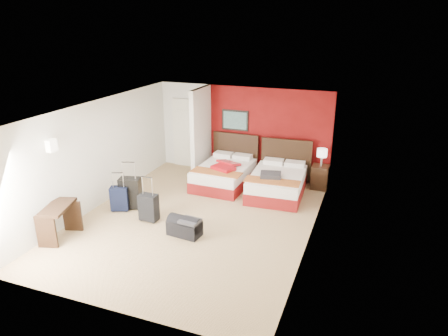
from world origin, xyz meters
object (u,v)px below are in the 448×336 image
at_px(suitcase_charcoal, 149,208).
at_px(red_suitcase_open, 226,166).
at_px(table_lamp, 322,158).
at_px(suitcase_black, 131,194).
at_px(desk, 60,222).
at_px(bed_right, 277,184).
at_px(suitcase_navy, 120,200).
at_px(bed_left, 224,175).
at_px(duffel_bag, 185,227).
at_px(nightstand, 320,177).

bearing_deg(suitcase_charcoal, red_suitcase_open, 70.45).
xyz_separation_m(table_lamp, suitcase_charcoal, (-3.26, -3.24, -0.55)).
bearing_deg(suitcase_black, desk, -121.98).
xyz_separation_m(bed_right, suitcase_charcoal, (-2.30, -2.42, 0.02)).
xyz_separation_m(bed_right, desk, (-3.58, -3.74, 0.09)).
height_order(table_lamp, suitcase_navy, table_lamp).
distance_m(bed_left, suitcase_charcoal, 2.67).
xyz_separation_m(bed_right, table_lamp, (0.96, 0.82, 0.57)).
xyz_separation_m(suitcase_black, duffel_bag, (1.75, -0.74, -0.19)).
height_order(table_lamp, suitcase_black, table_lamp).
bearing_deg(desk, suitcase_charcoal, 29.86).
relative_size(suitcase_navy, duffel_bag, 0.82).
height_order(bed_left, suitcase_charcoal, suitcase_charcoal).
bearing_deg(bed_right, suitcase_navy, -148.50).
relative_size(nightstand, table_lamp, 1.34).
bearing_deg(suitcase_navy, duffel_bag, -36.12).
relative_size(red_suitcase_open, suitcase_black, 1.09).
distance_m(bed_right, duffel_bag, 3.02).
height_order(bed_right, desk, desk).
relative_size(table_lamp, suitcase_black, 0.64).
xyz_separation_m(nightstand, suitcase_navy, (-4.16, -3.02, -0.03)).
distance_m(bed_left, suitcase_navy, 2.89).
relative_size(bed_left, table_lamp, 3.95).
height_order(table_lamp, desk, table_lamp).
distance_m(bed_left, nightstand, 2.55).
bearing_deg(bed_right, desk, -136.76).
distance_m(suitcase_black, suitcase_navy, 0.28).
bearing_deg(nightstand, suitcase_navy, -143.89).
bearing_deg(red_suitcase_open, nightstand, 39.84).
distance_m(suitcase_charcoal, desk, 1.84).
height_order(bed_left, bed_right, bed_right).
xyz_separation_m(bed_left, duffel_bag, (0.20, -2.85, -0.10)).
bearing_deg(nightstand, suitcase_charcoal, -135.10).
bearing_deg(desk, duffel_bag, 7.79).
xyz_separation_m(table_lamp, desk, (-4.54, -4.56, -0.48)).
relative_size(suitcase_black, suitcase_navy, 1.30).
bearing_deg(table_lamp, desk, -134.86).
relative_size(suitcase_black, suitcase_charcoal, 1.21).
distance_m(table_lamp, duffel_bag, 4.25).
bearing_deg(bed_left, table_lamp, 18.00).
height_order(nightstand, suitcase_charcoal, nightstand).
bearing_deg(red_suitcase_open, suitcase_black, -108.31).
bearing_deg(bed_left, suitcase_charcoal, -105.67).
relative_size(bed_right, suitcase_charcoal, 3.12).
relative_size(bed_right, table_lamp, 4.01).
xyz_separation_m(suitcase_black, suitcase_charcoal, (0.74, -0.43, -0.06)).
xyz_separation_m(red_suitcase_open, suitcase_charcoal, (-0.91, -2.44, -0.30)).
bearing_deg(nightstand, bed_right, -139.46).
height_order(red_suitcase_open, suitcase_black, suitcase_black).
height_order(red_suitcase_open, nightstand, red_suitcase_open).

